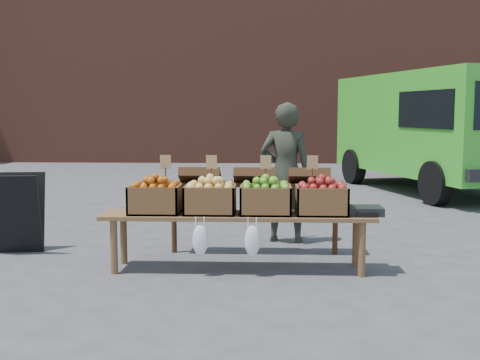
# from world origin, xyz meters

# --- Properties ---
(ground) EXTENTS (80.00, 80.00, 0.00)m
(ground) POSITION_xyz_m (0.00, 0.00, 0.00)
(ground) COLOR #454548
(brick_building) EXTENTS (24.00, 4.00, 10.00)m
(brick_building) POSITION_xyz_m (0.00, 15.00, 5.00)
(brick_building) COLOR brown
(brick_building) RESTS_ON ground
(delivery_van) EXTENTS (3.76, 5.64, 2.32)m
(delivery_van) POSITION_xyz_m (3.81, 6.62, 1.16)
(delivery_van) COLOR green
(delivery_van) RESTS_ON ground
(vendor) EXTENTS (0.68, 0.51, 1.69)m
(vendor) POSITION_xyz_m (0.67, 1.79, 0.84)
(vendor) COLOR #292D22
(vendor) RESTS_ON ground
(chalkboard_sign) EXTENTS (0.63, 0.40, 0.90)m
(chalkboard_sign) POSITION_xyz_m (-2.38, 1.10, 0.45)
(chalkboard_sign) COLOR black
(chalkboard_sign) RESTS_ON ground
(back_table) EXTENTS (2.10, 0.44, 1.04)m
(back_table) POSITION_xyz_m (0.30, 1.16, 0.52)
(back_table) COLOR #3B2312
(back_table) RESTS_ON ground
(display_bench) EXTENTS (2.70, 0.56, 0.57)m
(display_bench) POSITION_xyz_m (0.15, 0.44, 0.28)
(display_bench) COLOR brown
(display_bench) RESTS_ON ground
(crate_golden_apples) EXTENTS (0.50, 0.40, 0.28)m
(crate_golden_apples) POSITION_xyz_m (-0.67, 0.44, 0.71)
(crate_golden_apples) COLOR #AA4B0E
(crate_golden_apples) RESTS_ON display_bench
(crate_russet_pears) EXTENTS (0.50, 0.40, 0.28)m
(crate_russet_pears) POSITION_xyz_m (-0.12, 0.44, 0.71)
(crate_russet_pears) COLOR #D1CC4C
(crate_russet_pears) RESTS_ON display_bench
(crate_red_apples) EXTENTS (0.50, 0.40, 0.28)m
(crate_red_apples) POSITION_xyz_m (0.43, 0.44, 0.71)
(crate_red_apples) COLOR #4C8511
(crate_red_apples) RESTS_ON display_bench
(crate_green_apples) EXTENTS (0.50, 0.40, 0.28)m
(crate_green_apples) POSITION_xyz_m (0.98, 0.44, 0.71)
(crate_green_apples) COLOR maroon
(crate_green_apples) RESTS_ON display_bench
(weighing_scale) EXTENTS (0.34, 0.30, 0.08)m
(weighing_scale) POSITION_xyz_m (1.40, 0.44, 0.61)
(weighing_scale) COLOR black
(weighing_scale) RESTS_ON display_bench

